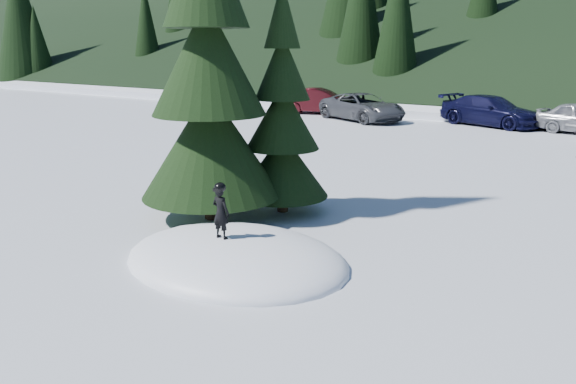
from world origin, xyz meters
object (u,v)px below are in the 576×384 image
Objects in this scene: car_3 at (491,111)px; spruce_short at (282,125)px; child_skier at (221,212)px; car_2 at (362,107)px; car_0 at (208,99)px; car_1 at (320,101)px; spruce_tall at (208,74)px.

spruce_short is at bearing -162.39° from car_3.
car_2 is (-7.59, 20.08, -0.24)m from child_skier.
car_3 is at bearing -80.07° from car_0.
child_skier is 0.23× the size of car_0.
car_3 reaches higher than car_2.
child_skier is 0.21× the size of car_1.
car_0 is at bearing 91.75° from car_1.
car_0 is (-17.82, 18.89, -0.26)m from child_skier.
spruce_short is at bearing 54.46° from spruce_tall.
spruce_short is 1.02× the size of car_2.
car_1 reaches higher than car_0.
car_3 reaches higher than car_1.
spruce_tall reaches higher than car_2.
child_skier is at bearing -73.17° from spruce_short.
car_1 is at bearing 109.33° from car_3.
car_2 reaches higher than car_0.
car_2 is at bearing -69.55° from child_skier.
car_2 is (10.22, 1.19, 0.02)m from car_0.
child_skier is 0.19× the size of car_3.
spruce_tall is 1.65× the size of car_3.
car_1 is at bearing 119.14° from spruce_short.
car_1 reaches higher than car_2.
car_0 is at bearing -46.93° from child_skier.
car_2 reaches higher than child_skier.
car_1 is 0.88× the size of car_3.
spruce_tall is 23.28m from car_0.
car_3 is at bearing -51.23° from car_2.
child_skier is 0.19× the size of car_2.
spruce_tall is 2.11m from spruce_short.
spruce_short is 20.72m from car_1.
spruce_short is 1.03× the size of car_3.
child_skier is 21.47m from car_2.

